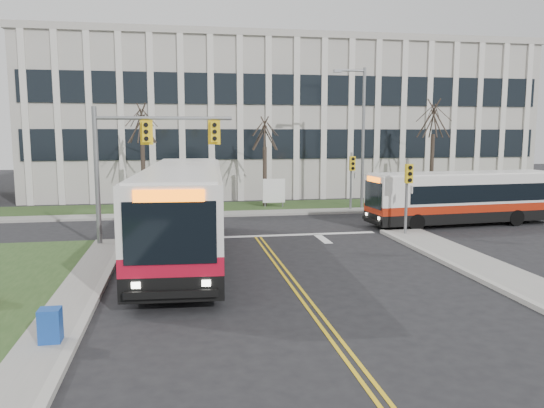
{
  "coord_description": "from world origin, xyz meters",
  "views": [
    {
      "loc": [
        -3.7,
        -17.14,
        5.08
      ],
      "look_at": [
        0.22,
        5.2,
        2.0
      ],
      "focal_mm": 35.0,
      "sensor_mm": 36.0,
      "label": 1
    }
  ],
  "objects": [
    {
      "name": "ground",
      "position": [
        0.0,
        0.0,
        0.0
      ],
      "size": [
        120.0,
        120.0,
        0.0
      ],
      "primitive_type": "plane",
      "color": "black",
      "rests_on": "ground"
    },
    {
      "name": "tree_mid",
      "position": [
        2.0,
        18.2,
        4.88
      ],
      "size": [
        1.8,
        1.8,
        6.82
      ],
      "color": "#42352B",
      "rests_on": "ground"
    },
    {
      "name": "office_building",
      "position": [
        5.0,
        30.0,
        6.0
      ],
      "size": [
        40.0,
        16.0,
        12.0
      ],
      "primitive_type": "cube",
      "color": "#B8B2A9",
      "rests_on": "ground"
    },
    {
      "name": "signal_pole_near",
      "position": [
        7.2,
        6.9,
        2.5
      ],
      "size": [
        0.34,
        0.39,
        3.8
      ],
      "color": "slate",
      "rests_on": "ground"
    },
    {
      "name": "tree_left",
      "position": [
        -6.0,
        18.0,
        5.51
      ],
      "size": [
        1.8,
        1.8,
        7.7
      ],
      "color": "#42352B",
      "rests_on": "ground"
    },
    {
      "name": "mast_arm_signal",
      "position": [
        -5.62,
        7.16,
        4.26
      ],
      "size": [
        6.11,
        0.38,
        6.2
      ],
      "color": "slate",
      "rests_on": "ground"
    },
    {
      "name": "bus_cross",
      "position": [
        11.62,
        9.5,
        1.42
      ],
      "size": [
        10.81,
        3.13,
        2.84
      ],
      "primitive_type": null,
      "rotation": [
        0.0,
        0.0,
        -1.49
      ],
      "color": "silver",
      "rests_on": "ground"
    },
    {
      "name": "sidewalk_west",
      "position": [
        -7.0,
        -5.0,
        0.07
      ],
      "size": [
        1.2,
        26.0,
        0.14
      ],
      "primitive_type": "cube",
      "color": "#9E9B93",
      "rests_on": "ground"
    },
    {
      "name": "newspaper_box_blue",
      "position": [
        -6.8,
        -4.38,
        0.47
      ],
      "size": [
        0.5,
        0.45,
        0.95
      ],
      "primitive_type": "cube",
      "rotation": [
        0.0,
        0.0,
        0.0
      ],
      "color": "#164099",
      "rests_on": "ground"
    },
    {
      "name": "streetlight",
      "position": [
        8.03,
        16.2,
        5.19
      ],
      "size": [
        2.15,
        0.25,
        9.2
      ],
      "color": "slate",
      "rests_on": "ground"
    },
    {
      "name": "signal_pole_far",
      "position": [
        7.2,
        15.4,
        2.5
      ],
      "size": [
        0.34,
        0.39,
        3.8
      ],
      "color": "slate",
      "rests_on": "ground"
    },
    {
      "name": "building_lawn",
      "position": [
        5.0,
        18.0,
        0.06
      ],
      "size": [
        44.0,
        5.0,
        0.12
      ],
      "primitive_type": "cube",
      "color": "#2A441D",
      "rests_on": "ground"
    },
    {
      "name": "tree_right",
      "position": [
        14.0,
        18.0,
        5.91
      ],
      "size": [
        1.8,
        1.8,
        8.25
      ],
      "color": "#42352B",
      "rests_on": "ground"
    },
    {
      "name": "sidewalk_cross",
      "position": [
        5.0,
        15.2,
        0.07
      ],
      "size": [
        44.0,
        1.6,
        0.14
      ],
      "primitive_type": "cube",
      "color": "#9E9B93",
      "rests_on": "ground"
    },
    {
      "name": "directory_sign",
      "position": [
        2.5,
        17.5,
        1.17
      ],
      "size": [
        1.5,
        0.12,
        2.0
      ],
      "color": "slate",
      "rests_on": "ground"
    },
    {
      "name": "bus_main",
      "position": [
        -3.57,
        4.24,
        1.82
      ],
      "size": [
        3.8,
        13.79,
        3.64
      ],
      "primitive_type": null,
      "rotation": [
        0.0,
        0.0,
        -0.06
      ],
      "color": "silver",
      "rests_on": "ground"
    }
  ]
}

